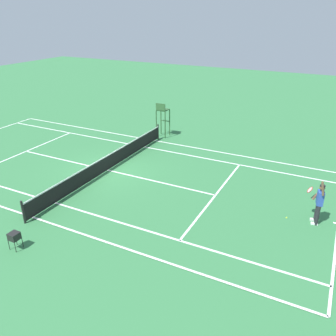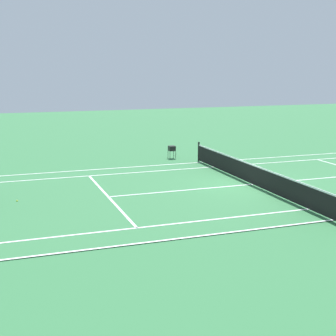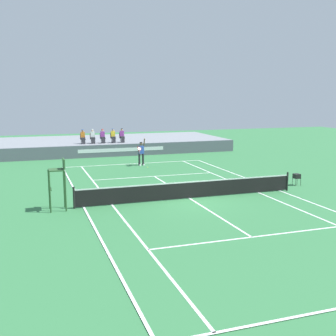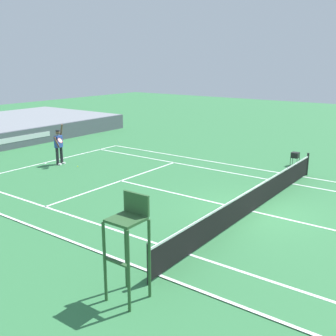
{
  "view_description": "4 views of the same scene",
  "coord_description": "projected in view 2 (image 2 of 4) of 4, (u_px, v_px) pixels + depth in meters",
  "views": [
    {
      "loc": [
        14.27,
        11.05,
        8.24
      ],
      "look_at": [
        0.1,
        3.85,
        1.0
      ],
      "focal_mm": 37.02,
      "sensor_mm": 36.0,
      "label": 1
    },
    {
      "loc": [
        -18.7,
        10.5,
        5.06
      ],
      "look_at": [
        0.1,
        3.85,
        1.0
      ],
      "focal_mm": 52.92,
      "sensor_mm": 36.0,
      "label": 2
    },
    {
      "loc": [
        -7.93,
        -19.84,
        5.37
      ],
      "look_at": [
        0.1,
        3.85,
        1.0
      ],
      "focal_mm": 44.84,
      "sensor_mm": 36.0,
      "label": 3
    },
    {
      "loc": [
        -12.7,
        -5.52,
        5.26
      ],
      "look_at": [
        0.1,
        3.85,
        1.0
      ],
      "focal_mm": 43.04,
      "sensor_mm": 36.0,
      "label": 4
    }
  ],
  "objects": [
    {
      "name": "ground_plane",
      "position": [
        251.0,
        185.0,
        21.71
      ],
      "size": [
        80.0,
        80.0,
        0.0
      ],
      "primitive_type": "plane",
      "color": "#337542"
    },
    {
      "name": "court",
      "position": [
        251.0,
        185.0,
        21.71
      ],
      "size": [
        11.08,
        23.88,
        0.03
      ],
      "color": "#337542",
      "rests_on": "ground"
    },
    {
      "name": "net",
      "position": [
        252.0,
        173.0,
        21.61
      ],
      "size": [
        11.98,
        0.1,
        1.07
      ],
      "color": "black",
      "rests_on": "ground"
    },
    {
      "name": "tennis_ball",
      "position": [
        17.0,
        201.0,
        18.97
      ],
      "size": [
        0.07,
        0.07,
        0.07
      ],
      "primitive_type": "sphere",
      "color": "#D1E533",
      "rests_on": "ground"
    },
    {
      "name": "ball_hopper",
      "position": [
        172.0,
        148.0,
        28.02
      ],
      "size": [
        0.36,
        0.36,
        0.7
      ],
      "color": "black",
      "rests_on": "ground"
    }
  ]
}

